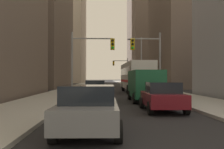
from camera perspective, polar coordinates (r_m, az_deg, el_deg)
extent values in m
cube|color=#9E9E99|center=(52.30, -6.64, -2.47)|extent=(3.99, 160.00, 0.15)
cube|color=#9E9E99|center=(52.56, 5.46, -2.46)|extent=(3.99, 160.00, 0.15)
cube|color=silver|center=(30.68, 5.16, -0.28)|extent=(2.69, 11.54, 2.90)
cube|color=black|center=(30.56, 2.81, 0.70)|extent=(0.19, 10.58, 0.80)
cube|color=red|center=(30.55, 2.81, -1.37)|extent=(0.19, 10.58, 0.28)
cylinder|color=black|center=(34.59, 2.40, -2.72)|extent=(0.32, 1.00, 1.00)
cylinder|color=black|center=(34.85, 6.26, -2.70)|extent=(0.32, 1.00, 1.00)
cylinder|color=black|center=(27.38, 3.55, -3.27)|extent=(0.32, 1.00, 1.00)
cylinder|color=black|center=(27.70, 8.40, -3.24)|extent=(0.32, 1.00, 1.00)
cube|color=#195938|center=(19.47, 7.10, -1.97)|extent=(2.00, 5.20, 1.90)
cube|color=black|center=(22.04, 6.03, -0.72)|extent=(1.76, 0.02, 0.60)
cylinder|color=black|center=(21.04, 3.80, -4.46)|extent=(0.24, 0.72, 0.72)
cylinder|color=black|center=(21.32, 8.95, -4.40)|extent=(0.24, 0.72, 0.72)
cylinder|color=black|center=(17.74, 4.87, -5.17)|extent=(0.24, 0.72, 0.72)
cylinder|color=black|center=(18.07, 10.95, -5.08)|extent=(0.24, 0.72, 0.72)
cube|color=slate|center=(8.53, -5.06, -8.20)|extent=(1.88, 4.23, 0.65)
cube|color=black|center=(8.32, -5.11, -4.24)|extent=(1.62, 1.93, 0.55)
cylinder|color=black|center=(9.98, -9.66, -8.97)|extent=(0.22, 0.64, 0.64)
cylinder|color=black|center=(9.90, 0.43, -9.04)|extent=(0.22, 0.64, 0.64)
cylinder|color=black|center=(7.36, -12.53, -11.97)|extent=(0.22, 0.64, 0.64)
cylinder|color=black|center=(7.25, 1.32, -12.16)|extent=(0.22, 0.64, 0.64)
cube|color=maroon|center=(14.13, 10.71, -5.17)|extent=(1.91, 4.25, 0.65)
cube|color=black|center=(13.95, 10.84, -2.77)|extent=(1.64, 1.94, 0.55)
cylinder|color=black|center=(15.32, 6.43, -6.05)|extent=(0.22, 0.64, 0.64)
cylinder|color=black|center=(15.67, 12.73, -5.91)|extent=(0.22, 0.64, 0.64)
cylinder|color=black|center=(12.68, 8.21, -7.18)|extent=(0.22, 0.64, 0.64)
cylinder|color=black|center=(13.10, 15.73, -6.95)|extent=(0.22, 0.64, 0.64)
cube|color=#C6B793|center=(23.08, -3.56, -3.41)|extent=(1.87, 4.23, 0.65)
cube|color=black|center=(22.91, -3.57, -1.93)|extent=(1.62, 1.93, 0.55)
cylinder|color=black|center=(24.48, -5.50, -4.01)|extent=(0.22, 0.64, 0.64)
cylinder|color=black|center=(24.43, -1.44, -4.02)|extent=(0.22, 0.64, 0.64)
cylinder|color=black|center=(21.80, -5.94, -4.43)|extent=(0.22, 0.64, 0.64)
cylinder|color=black|center=(21.75, -1.38, -4.44)|extent=(0.22, 0.64, 0.64)
cylinder|color=gray|center=(24.96, -8.59, 2.21)|extent=(0.18, 0.18, 6.00)
cylinder|color=gray|center=(25.05, -4.24, 7.72)|extent=(3.78, 0.12, 0.12)
cube|color=gold|center=(24.97, 0.12, 6.53)|extent=(0.38, 0.30, 1.05)
sphere|color=black|center=(24.85, 0.13, 7.35)|extent=(0.24, 0.24, 0.24)
sphere|color=black|center=(24.80, 0.13, 6.57)|extent=(0.24, 0.24, 0.24)
sphere|color=#19D833|center=(24.76, 0.13, 5.79)|extent=(0.24, 0.24, 0.24)
cylinder|color=gray|center=(25.37, 10.27, 2.17)|extent=(0.18, 0.18, 6.00)
cylinder|color=gray|center=(25.35, 7.36, 7.62)|extent=(2.60, 0.12, 0.12)
cube|color=gold|center=(25.11, 4.42, 6.49)|extent=(0.38, 0.30, 1.05)
sphere|color=black|center=(24.99, 4.46, 7.31)|extent=(0.24, 0.24, 0.24)
sphere|color=black|center=(24.94, 4.46, 6.54)|extent=(0.24, 0.24, 0.24)
sphere|color=#19D833|center=(24.90, 4.46, 5.76)|extent=(0.24, 0.24, 0.24)
cylinder|color=gray|center=(58.03, 3.37, 0.60)|extent=(0.18, 0.18, 6.00)
cylinder|color=gray|center=(58.01, 1.86, 2.97)|extent=(3.07, 0.12, 0.12)
cube|color=gold|center=(57.90, 0.34, 2.46)|extent=(0.38, 0.30, 1.05)
sphere|color=black|center=(57.75, 0.35, 2.80)|extent=(0.24, 0.24, 0.24)
sphere|color=#F9A514|center=(57.73, 0.35, 2.47)|extent=(0.24, 0.24, 0.24)
sphere|color=black|center=(57.72, 0.35, 2.13)|extent=(0.24, 0.24, 0.24)
cylinder|color=gray|center=(38.14, 6.31, 2.36)|extent=(0.16, 0.16, 7.50)
cylinder|color=gray|center=(38.37, 5.02, 7.67)|extent=(1.72, 0.10, 0.10)
ellipsoid|color=#4C4C51|center=(38.26, 3.73, 7.54)|extent=(0.56, 0.32, 0.20)
cube|color=#66564C|center=(53.95, -21.59, 11.45)|extent=(21.67, 23.41, 26.02)
cube|color=#66564C|center=(52.61, 21.98, 9.44)|extent=(22.47, 19.03, 21.83)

